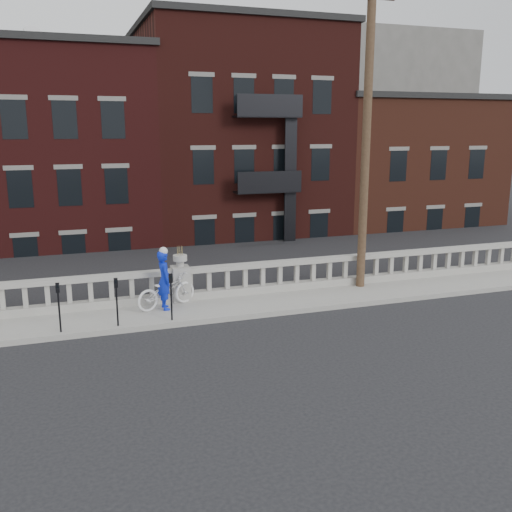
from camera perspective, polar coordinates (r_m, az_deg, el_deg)
The scene contains 11 objects.
ground at distance 14.69m, azimuth -4.33°, elevation -9.28°, with size 120.00×120.00×0.00m, color black.
sidewalk at distance 17.41m, azimuth -6.85°, elevation -5.52°, with size 32.00×2.20×0.15m, color gray.
balustrade at distance 18.14m, azimuth -7.53°, elevation -2.92°, with size 28.00×0.34×1.03m.
planter_pedestal at distance 18.09m, azimuth -7.55°, elevation -2.34°, with size 0.55×0.55×1.76m.
lower_level at distance 36.57m, azimuth -12.81°, elevation 7.89°, with size 80.00×44.00×20.80m.
utility_pole at distance 19.34m, azimuth 10.97°, elevation 11.72°, with size 1.60×0.28×10.00m.
parking_meter_b at distance 16.00m, azimuth -19.14°, elevation -4.34°, with size 0.10×0.09×1.36m.
parking_meter_c at distance 16.05m, azimuth -13.77°, elevation -3.95°, with size 0.10×0.09×1.36m.
parking_meter_d at distance 16.23m, azimuth -8.49°, elevation -3.52°, with size 0.10×0.09×1.36m.
bicycle at distance 17.52m, azimuth -8.96°, elevation -3.40°, with size 0.70×2.01×1.06m, color white.
cyclist at distance 17.26m, azimuth -9.15°, elevation -2.38°, with size 0.66×0.43×1.80m, color #0D23C6.
Camera 1 is at (-3.37, -13.21, 5.49)m, focal length 40.00 mm.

